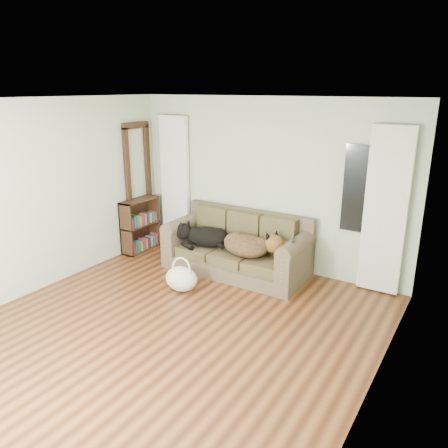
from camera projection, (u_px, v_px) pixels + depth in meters
The scene contains 15 objects.
floor at pixel (165, 333), 5.04m from camera, with size 5.00×5.00×0.00m, color #3C1E0F.
ceiling at pixel (154, 100), 4.26m from camera, with size 5.00×5.00×0.00m, color white.
wall_back at pixel (266, 184), 6.67m from camera, with size 4.50×0.04×2.60m, color beige.
wall_left at pixel (29, 199), 5.79m from camera, with size 0.04×5.00×2.60m, color beige.
wall_right at pixel (376, 272), 3.51m from camera, with size 0.04×5.00×2.60m, color beige.
curtain_left at pixel (175, 182), 7.51m from camera, with size 0.55×0.08×2.25m, color white.
curtain_right at pixel (385, 212), 5.74m from camera, with size 0.55×0.08×2.25m, color white.
window_pane at pixel (361, 189), 5.89m from camera, with size 0.50×0.03×1.20m, color black.
door_casing at pixel (139, 189), 7.49m from camera, with size 0.07×0.60×2.10m, color #312114.
sofa at pixel (236, 244), 6.61m from camera, with size 2.17×0.94×0.89m, color brown.
dog_black_lab at pixel (205, 237), 6.80m from camera, with size 0.70×0.49×0.30m, color black.
dog_shepherd at pixel (249, 246), 6.39m from camera, with size 0.77×0.54×0.34m, color black.
tv_remote at pixel (294, 240), 5.95m from camera, with size 0.05×0.20×0.02m, color black.
tote_bag at pixel (182, 280), 6.07m from camera, with size 0.48×0.37×0.35m, color beige.
bookshelf at pixel (140, 222), 7.49m from camera, with size 0.27×0.73×0.91m, color #312114.
Camera 1 is at (2.92, -3.40, 2.72)m, focal length 35.00 mm.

